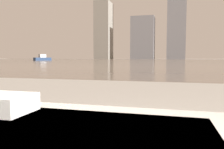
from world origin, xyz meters
TOP-DOWN VIEW (x-y plane):
  - towel_stack at (-0.05, 0.81)m, footprint 0.24×0.20m
  - harbor_water at (0.00, 62.00)m, footprint 180.00×110.00m
  - harbor_boat_2 at (-32.90, 53.04)m, footprint 3.76×4.69m
  - skyline_tower_0 at (-35.03, 118.00)m, footprint 8.31×10.91m
  - skyline_tower_1 at (-13.12, 118.00)m, footprint 12.00×10.41m
  - skyline_tower_2 at (3.86, 118.00)m, footprint 9.18×7.18m

SIDE VIEW (x-z plane):
  - harbor_water at x=0.00m, z-range 0.00..0.01m
  - towel_stack at x=-0.05m, z-range 0.52..0.60m
  - harbor_boat_2 at x=-32.90m, z-range -0.24..1.47m
  - skyline_tower_1 at x=-13.12m, z-range 0.00..22.21m
  - skyline_tower_0 at x=-35.03m, z-range 0.00..31.32m
  - skyline_tower_2 at x=3.86m, z-range 0.00..54.88m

